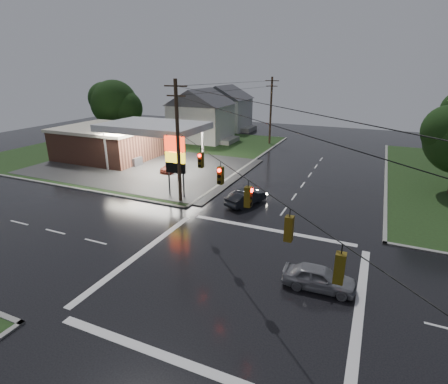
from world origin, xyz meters
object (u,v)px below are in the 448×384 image
at_px(house_far, 225,107).
at_px(pylon_sign, 175,156).
at_px(tree_nw_behind, 115,104).
at_px(car_north, 246,197).
at_px(gas_station, 115,141).
at_px(car_crossing, 319,278).
at_px(car_pump, 173,166).
at_px(utility_pole_nw, 178,141).
at_px(house_near, 201,114).
at_px(utility_pole_n, 271,110).

bearing_deg(house_far, pylon_sign, -73.02).
relative_size(tree_nw_behind, car_north, 2.35).
bearing_deg(tree_nw_behind, house_far, 56.56).
distance_m(house_far, tree_nw_behind, 21.65).
distance_m(gas_station, car_crossing, 35.83).
relative_size(pylon_sign, car_pump, 1.43).
height_order(utility_pole_nw, house_far, utility_pole_nw).
bearing_deg(pylon_sign, car_crossing, -32.58).
height_order(house_far, tree_nw_behind, tree_nw_behind).
height_order(utility_pole_nw, car_pump, utility_pole_nw).
bearing_deg(house_far, gas_station, -97.50).
height_order(gas_station, pylon_sign, pylon_sign).
height_order(house_far, car_pump, house_far).
distance_m(utility_pole_nw, house_near, 28.90).
xyz_separation_m(utility_pole_n, house_near, (-11.45, -2.00, -1.06)).
relative_size(tree_nw_behind, car_crossing, 2.45).
xyz_separation_m(pylon_sign, car_north, (6.88, 0.73, -3.31)).
relative_size(house_near, car_north, 2.59).
xyz_separation_m(utility_pole_n, car_pump, (-6.03, -20.04, -4.86)).
bearing_deg(car_north, utility_pole_n, -56.54).
height_order(gas_station, tree_nw_behind, tree_nw_behind).
bearing_deg(tree_nw_behind, gas_station, -51.58).
distance_m(pylon_sign, tree_nw_behind, 30.49).
relative_size(house_far, car_north, 2.59).
xyz_separation_m(utility_pole_nw, car_north, (5.88, 1.73, -5.02)).
distance_m(car_north, car_crossing, 13.36).
xyz_separation_m(utility_pole_nw, car_crossing, (14.20, -8.71, -5.03)).
relative_size(gas_station, house_near, 2.37).
xyz_separation_m(house_far, tree_nw_behind, (-11.89, -18.01, 1.77)).
distance_m(gas_station, car_north, 23.69).
relative_size(gas_station, utility_pole_n, 2.50).
height_order(house_near, tree_nw_behind, tree_nw_behind).
distance_m(tree_nw_behind, car_crossing, 48.67).
bearing_deg(pylon_sign, house_far, 106.98).
bearing_deg(gas_station, utility_pole_nw, -32.23).
xyz_separation_m(pylon_sign, car_crossing, (15.20, -9.71, -3.32)).
xyz_separation_m(gas_station, house_near, (4.73, 16.30, 1.86)).
bearing_deg(car_pump, house_near, 104.99).
bearing_deg(utility_pole_n, house_near, -170.09).
height_order(pylon_sign, car_north, pylon_sign).
bearing_deg(utility_pole_nw, car_pump, 125.50).
relative_size(utility_pole_n, car_crossing, 2.57).
height_order(utility_pole_nw, car_crossing, utility_pole_nw).
height_order(utility_pole_n, car_crossing, utility_pole_n).
height_order(gas_station, car_pump, gas_station).
bearing_deg(car_crossing, house_far, 27.48).
height_order(house_near, car_north, house_near).
height_order(utility_pole_n, tree_nw_behind, utility_pole_n).
relative_size(utility_pole_nw, car_crossing, 2.69).
relative_size(utility_pole_n, car_north, 2.46).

